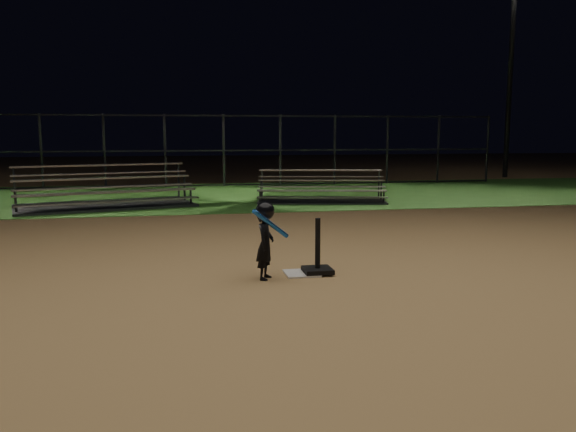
% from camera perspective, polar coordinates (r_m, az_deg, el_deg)
% --- Properties ---
extents(ground, '(80.00, 80.00, 0.00)m').
position_cam_1_polar(ground, '(7.89, 1.36, -5.70)').
color(ground, '#A8804C').
rests_on(ground, ground).
extents(grass_strip, '(60.00, 8.00, 0.01)m').
position_cam_1_polar(grass_strip, '(17.67, -5.46, 2.04)').
color(grass_strip, '#2C601F').
rests_on(grass_strip, ground).
extents(home_plate, '(0.45, 0.45, 0.02)m').
position_cam_1_polar(home_plate, '(7.89, 1.36, -5.61)').
color(home_plate, beige).
rests_on(home_plate, ground).
extents(batting_tee, '(0.38, 0.38, 0.74)m').
position_cam_1_polar(batting_tee, '(7.88, 2.91, -4.58)').
color(batting_tee, black).
rests_on(batting_tee, home_plate).
extents(child_batter, '(0.52, 0.51, 1.02)m').
position_cam_1_polar(child_batter, '(7.53, -2.23, -2.16)').
color(child_batter, black).
rests_on(child_batter, ground).
extents(bleacher_left, '(4.71, 3.13, 1.06)m').
position_cam_1_polar(bleacher_left, '(15.54, -17.41, 1.64)').
color(bleacher_left, '#B7B7BC').
rests_on(bleacher_left, ground).
extents(bleacher_right, '(3.71, 2.33, 0.84)m').
position_cam_1_polar(bleacher_right, '(16.05, 3.25, 2.04)').
color(bleacher_right, '#B8B8BD').
rests_on(bleacher_right, ground).
extents(backstop_fence, '(20.08, 0.08, 2.50)m').
position_cam_1_polar(backstop_fence, '(20.56, -6.29, 6.37)').
color(backstop_fence, '#38383D').
rests_on(backstop_fence, ground).
extents(light_pole_right, '(0.90, 0.53, 8.30)m').
position_cam_1_polar(light_pole_right, '(26.42, 21.03, 14.32)').
color(light_pole_right, '#2D2D30').
rests_on(light_pole_right, ground).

